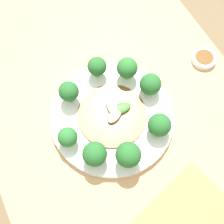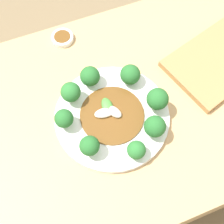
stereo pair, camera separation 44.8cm
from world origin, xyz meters
TOP-DOWN VIEW (x-y plane):
  - ground_plane at (0.00, 0.00)m, footprint 8.00×8.00m
  - table at (0.00, 0.00)m, footprint 1.18×0.67m
  - plate at (-0.04, 0.03)m, footprint 0.31×0.31m
  - broccoli_west at (-0.15, 0.04)m, footprint 0.06×0.06m
  - broccoli_northeast at (0.05, 0.10)m, footprint 0.05×0.05m
  - broccoli_east at (0.09, 0.01)m, footprint 0.05×0.05m
  - broccoli_northwest at (-0.12, 0.11)m, footprint 0.06×0.06m
  - broccoli_southeast at (0.05, -0.06)m, footprint 0.05×0.05m
  - broccoli_north at (-0.05, 0.15)m, footprint 0.05×0.05m
  - broccoli_southwest at (-0.12, -0.05)m, footprint 0.06×0.06m
  - broccoli_south at (-0.02, -0.09)m, footprint 0.05×0.05m
  - stirfry_center at (-0.03, 0.02)m, footprint 0.17×0.17m
  - sauce_dish at (0.01, -0.28)m, footprint 0.07×0.07m

SIDE VIEW (x-z plane):
  - ground_plane at x=0.00m, z-range 0.00..0.00m
  - table at x=0.00m, z-range 0.00..0.76m
  - sauce_dish at x=0.01m, z-range 0.76..0.78m
  - plate at x=-0.04m, z-range 0.76..0.78m
  - stirfry_center at x=-0.03m, z-range 0.78..0.79m
  - broccoli_north at x=-0.05m, z-range 0.78..0.84m
  - broccoli_southwest at x=-0.12m, z-range 0.78..0.84m
  - broccoli_south at x=-0.02m, z-range 0.78..0.84m
  - broccoli_northwest at x=-0.12m, z-range 0.78..0.85m
  - broccoli_east at x=0.09m, z-range 0.79..0.85m
  - broccoli_northeast at x=0.05m, z-range 0.79..0.85m
  - broccoli_southeast at x=0.05m, z-range 0.79..0.85m
  - broccoli_west at x=-0.15m, z-range 0.79..0.86m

